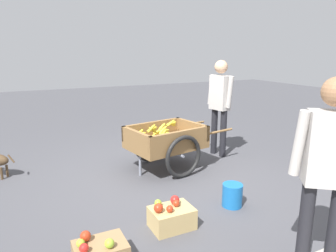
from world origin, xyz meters
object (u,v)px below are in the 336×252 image
object	(u,v)px
fruit_cart	(165,142)
bystander_person	(328,163)
vendor_person	(220,99)
plastic_bucket	(232,195)
apple_crate	(171,217)

from	to	relation	value
fruit_cart	bystander_person	world-z (taller)	bystander_person
vendor_person	plastic_bucket	world-z (taller)	vendor_person
apple_crate	plastic_bucket	bearing A→B (deg)	-173.29
bystander_person	fruit_cart	bearing A→B (deg)	-88.57
vendor_person	plastic_bucket	bearing A→B (deg)	60.20
vendor_person	bystander_person	size ratio (longest dim) A/B	1.01
vendor_person	apple_crate	bearing A→B (deg)	44.07
fruit_cart	vendor_person	world-z (taller)	vendor_person
fruit_cart	vendor_person	bearing A→B (deg)	-169.99
fruit_cart	plastic_bucket	world-z (taller)	fruit_cart
vendor_person	apple_crate	xyz separation A→B (m)	(1.81, 1.75, -0.87)
plastic_bucket	apple_crate	distance (m)	0.87
fruit_cart	apple_crate	world-z (taller)	fruit_cart
fruit_cart	vendor_person	xyz separation A→B (m)	(-1.13, -0.20, 0.56)
fruit_cart	vendor_person	distance (m)	1.28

